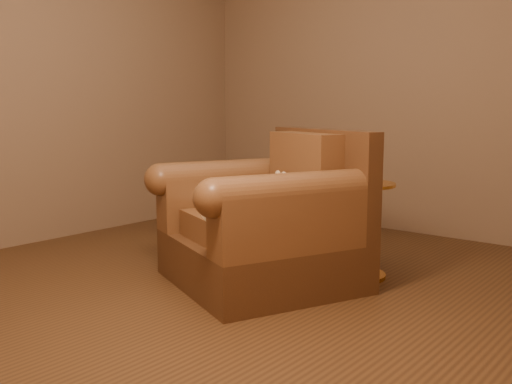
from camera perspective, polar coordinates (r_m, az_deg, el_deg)
The scene contains 6 objects.
floor at distance 3.82m, azimuth -0.97°, elevation -8.48°, with size 4.00×4.00×0.00m, color #54361C.
room at distance 3.71m, azimuth -1.04°, elevation 17.79°, with size 4.02×4.02×2.71m.
armchair at distance 3.63m, azimuth 1.21°, elevation -3.26°, with size 1.40×1.37×0.97m.
teddy_bear at distance 3.68m, azimuth 2.13°, elevation -0.22°, with size 0.18×0.21×0.25m.
guidebook at distance 3.49m, azimuth -3.14°, elevation -1.97°, with size 0.56×0.52×0.04m.
side_table at distance 3.80m, azimuth 10.29°, elevation -3.43°, with size 0.45×0.45×0.63m.
Camera 1 is at (2.37, -2.79, 1.11)m, focal length 40.00 mm.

